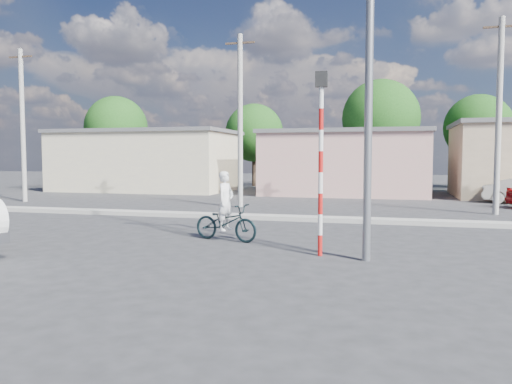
% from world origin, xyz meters
% --- Properties ---
extents(ground_plane, '(120.00, 120.00, 0.00)m').
position_xyz_m(ground_plane, '(0.00, 0.00, 0.00)').
color(ground_plane, '#2B2A2D').
rests_on(ground_plane, ground).
extents(median, '(40.00, 0.80, 0.16)m').
position_xyz_m(median, '(0.00, 8.00, 0.08)').
color(median, '#99968E').
rests_on(median, ground).
extents(bicycle, '(2.11, 1.19, 1.05)m').
position_xyz_m(bicycle, '(0.34, 2.94, 0.53)').
color(bicycle, black).
rests_on(bicycle, ground).
extents(cyclist, '(0.54, 0.69, 1.66)m').
position_xyz_m(cyclist, '(0.34, 2.94, 0.83)').
color(cyclist, white).
rests_on(cyclist, ground).
extents(traffic_pole, '(0.28, 0.18, 4.36)m').
position_xyz_m(traffic_pole, '(3.20, 1.50, 2.59)').
color(traffic_pole, red).
rests_on(traffic_pole, ground).
extents(streetlight, '(2.34, 0.22, 9.00)m').
position_xyz_m(streetlight, '(4.14, 1.20, 4.96)').
color(streetlight, slate).
rests_on(streetlight, ground).
extents(building_row, '(37.80, 7.30, 4.44)m').
position_xyz_m(building_row, '(1.10, 22.00, 2.13)').
color(building_row, beige).
rests_on(building_row, ground).
extents(tree_row, '(43.62, 7.43, 8.42)m').
position_xyz_m(tree_row, '(3.76, 28.45, 4.99)').
color(tree_row, '#38281E').
rests_on(tree_row, ground).
extents(utility_poles, '(35.40, 0.24, 8.00)m').
position_xyz_m(utility_poles, '(3.25, 12.00, 4.07)').
color(utility_poles, '#99968E').
rests_on(utility_poles, ground).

